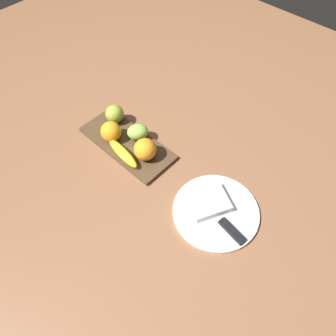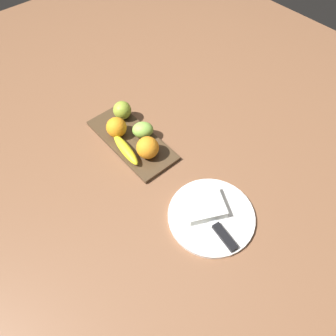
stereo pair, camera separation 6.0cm
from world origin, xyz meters
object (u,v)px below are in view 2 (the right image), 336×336
folded_napkin (204,205)px  grape_bunch (143,130)px  orange_near_banana (116,128)px  fruit_tray (132,140)px  orange_near_apple (148,148)px  banana (126,150)px  apple (122,110)px  knife (222,232)px  dinner_plate (211,216)px

folded_napkin → grape_bunch: bearing=-7.0°
orange_near_banana → grape_bunch: size_ratio=0.97×
fruit_tray → orange_near_banana: (0.05, 0.03, 0.04)m
orange_near_apple → grape_bunch: bearing=-27.8°
banana → grape_bunch: (0.03, -0.09, 0.01)m
banana → fruit_tray: bearing=136.4°
apple → knife: bearing=173.7°
apple → grape_bunch: bearing=180.0°
fruit_tray → apple: size_ratio=5.23×
apple → dinner_plate: 0.50m
banana → folded_napkin: size_ratio=1.34×
orange_near_apple → orange_near_banana: 0.14m
grape_bunch → knife: bearing=172.0°
banana → orange_near_banana: 0.09m
grape_bunch → dinner_plate: size_ratio=0.28×
grape_bunch → dinner_plate: grape_bunch is taller
orange_near_banana → folded_napkin: 0.41m
apple → knife: 0.56m
grape_bunch → folded_napkin: size_ratio=0.65×
banana → dinner_plate: (-0.35, -0.05, -0.03)m
fruit_tray → knife: 0.45m
banana → grape_bunch: bearing=113.8°
banana → folded_napkin: banana is taller
orange_near_banana → folded_napkin: orange_near_banana is taller
orange_near_apple → knife: orange_near_apple is taller
knife → grape_bunch: bearing=0.8°
dinner_plate → orange_near_apple: bearing=-0.0°
orange_near_apple → orange_near_banana: bearing=10.9°
apple → grape_bunch: (-0.12, 0.00, -0.01)m
dinner_plate → folded_napkin: size_ratio=2.27×
orange_near_banana → grape_bunch: orange_near_banana is taller
folded_napkin → dinner_plate: bearing=-180.0°
apple → folded_napkin: bearing=174.8°
grape_bunch → dinner_plate: bearing=173.6°
fruit_tray → banana: (-0.04, 0.05, 0.02)m
apple → banana: 0.18m
orange_near_apple → dinner_plate: (-0.30, 0.00, -0.05)m
dinner_plate → knife: bearing=162.5°
fruit_tray → knife: bearing=177.6°
fruit_tray → grape_bunch: grape_bunch is taller
orange_near_banana → folded_napkin: (-0.41, -0.03, -0.02)m
fruit_tray → dinner_plate: size_ratio=1.34×
fruit_tray → orange_near_apple: orange_near_apple is taller
grape_bunch → knife: 0.44m
grape_bunch → folded_napkin: grape_bunch is taller
folded_napkin → knife: size_ratio=0.63×
grape_bunch → orange_near_banana: bearing=48.3°
apple → dinner_plate: apple is taller
orange_near_apple → banana: bearing=44.3°
apple → orange_near_apple: bearing=168.0°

